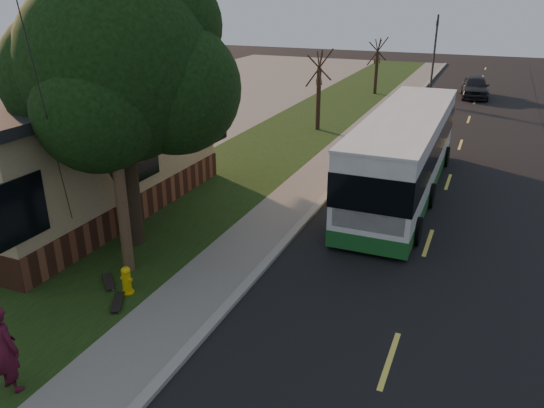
% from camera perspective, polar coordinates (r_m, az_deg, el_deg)
% --- Properties ---
extents(ground, '(120.00, 120.00, 0.00)m').
position_cam_1_polar(ground, '(12.80, -5.69, -12.08)').
color(ground, black).
rests_on(ground, ground).
extents(road, '(8.00, 80.00, 0.01)m').
position_cam_1_polar(road, '(20.57, 17.88, 0.56)').
color(road, black).
rests_on(road, ground).
extents(curb, '(0.25, 80.00, 0.12)m').
position_cam_1_polar(curb, '(21.17, 7.13, 2.25)').
color(curb, gray).
rests_on(curb, ground).
extents(sidewalk, '(2.00, 80.00, 0.08)m').
position_cam_1_polar(sidewalk, '(21.44, 4.56, 2.56)').
color(sidewalk, slate).
rests_on(sidewalk, ground).
extents(grass_verge, '(5.00, 80.00, 0.07)m').
position_cam_1_polar(grass_verge, '(22.71, -3.85, 3.68)').
color(grass_verge, black).
rests_on(grass_verge, ground).
extents(building_lot, '(15.00, 80.00, 0.04)m').
position_cam_1_polar(building_lot, '(28.47, -22.30, 5.83)').
color(building_lot, slate).
rests_on(building_lot, ground).
extents(fire_hydrant, '(0.32, 0.32, 0.74)m').
position_cam_1_polar(fire_hydrant, '(13.85, -15.38, -7.89)').
color(fire_hydrant, gold).
rests_on(fire_hydrant, grass_verge).
extents(utility_pole, '(2.86, 3.21, 9.07)m').
position_cam_1_polar(utility_pole, '(13.56, -17.02, 10.35)').
color(utility_pole, '#473321').
rests_on(utility_pole, ground).
extents(leafy_tree, '(6.30, 6.00, 7.80)m').
position_cam_1_polar(leafy_tree, '(15.29, -15.88, 13.74)').
color(leafy_tree, black).
rests_on(leafy_tree, grass_verge).
extents(bare_tree_near, '(1.38, 1.21, 4.31)m').
position_cam_1_polar(bare_tree_near, '(29.04, 5.03, 12.00)').
color(bare_tree_near, black).
rests_on(bare_tree_near, grass_verge).
extents(bare_tree_far, '(1.38, 1.21, 4.03)m').
position_cam_1_polar(bare_tree_far, '(40.43, 11.18, 14.29)').
color(bare_tree_far, black).
rests_on(bare_tree_far, grass_verge).
extents(traffic_signal, '(0.18, 0.22, 5.50)m').
position_cam_1_polar(traffic_signal, '(43.69, 17.12, 15.84)').
color(traffic_signal, '#2D2D30').
rests_on(traffic_signal, ground).
extents(transit_bus, '(2.63, 11.40, 3.09)m').
position_cam_1_polar(transit_bus, '(20.14, 14.03, 5.47)').
color(transit_bus, silver).
rests_on(transit_bus, ground).
extents(skateboarder, '(0.71, 0.51, 1.82)m').
position_cam_1_polar(skateboarder, '(11.34, -26.82, -13.69)').
color(skateboarder, '#480E21').
rests_on(skateboarder, grass_verge).
extents(skateboard_main, '(0.66, 0.91, 0.09)m').
position_cam_1_polar(skateboard_main, '(13.60, -16.28, -10.07)').
color(skateboard_main, black).
rests_on(skateboard_main, grass_verge).
extents(skateboard_spare, '(0.80, 0.78, 0.08)m').
position_cam_1_polar(skateboard_spare, '(14.53, -17.17, -7.97)').
color(skateboard_spare, black).
rests_on(skateboard_spare, grass_verge).
extents(dumpster, '(1.62, 1.37, 1.29)m').
position_cam_1_polar(dumpster, '(19.42, -21.67, 0.95)').
color(dumpster, black).
rests_on(dumpster, building_lot).
extents(distant_car, '(2.21, 4.62, 1.52)m').
position_cam_1_polar(distant_car, '(41.39, 21.00, 11.70)').
color(distant_car, black).
rests_on(distant_car, ground).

